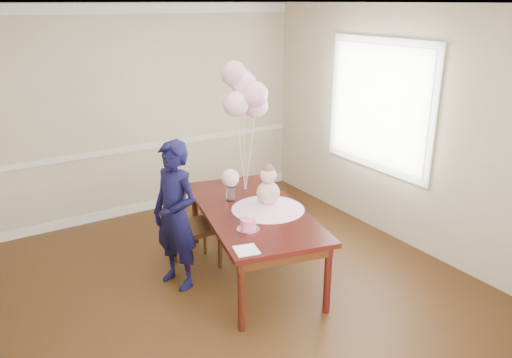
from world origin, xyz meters
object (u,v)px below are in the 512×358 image
object	(u,v)px
dining_table_top	(253,211)
dining_chair_seat	(196,227)
woman	(175,216)
birthday_cake	(248,224)

from	to	relation	value
dining_table_top	dining_chair_seat	xyz separation A→B (m)	(-0.42, 0.46, -0.26)
woman	birthday_cake	bearing A→B (deg)	18.05
dining_table_top	birthday_cake	xyz separation A→B (m)	(-0.29, -0.38, 0.08)
dining_table_top	woman	world-z (taller)	woman
dining_table_top	birthday_cake	bearing A→B (deg)	-113.96
birthday_cake	dining_chair_seat	xyz separation A→B (m)	(-0.13, 0.84, -0.34)
dining_chair_seat	birthday_cake	bearing A→B (deg)	-80.87
dining_table_top	dining_chair_seat	world-z (taller)	dining_table_top
dining_table_top	birthday_cake	distance (m)	0.49
dining_table_top	dining_chair_seat	size ratio (longest dim) A/B	4.43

